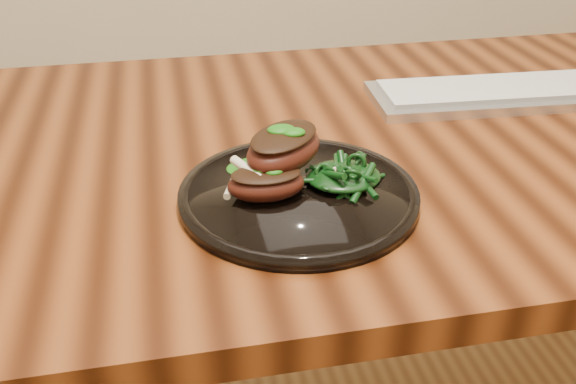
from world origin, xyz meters
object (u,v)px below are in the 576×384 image
Objects in this scene: plate at (299,195)px; greens_heap at (344,172)px; desk at (343,184)px; keyboard at (516,92)px; lamb_chop_front at (265,182)px.

greens_heap is at bearing 5.19° from plate.
keyboard reaches higher than desk.
plate is 0.49m from keyboard.
desk is 16.80× the size of lamb_chop_front.
desk is 17.62× the size of greens_heap.
lamb_chop_front is 0.53m from keyboard.
keyboard is (0.42, 0.25, 0.00)m from plate.
desk is at bearing 57.74° from plate.
desk is at bearing -165.34° from keyboard.
greens_heap is 0.19× the size of keyboard.
greens_heap reaches higher than plate.
greens_heap is at bearing -107.28° from desk.
keyboard is at bearing 29.67° from lamb_chop_front.
plate is at bearing -148.95° from keyboard.
plate is at bearing 13.59° from lamb_chop_front.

